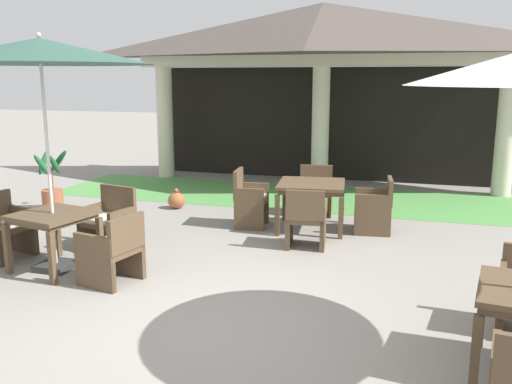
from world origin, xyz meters
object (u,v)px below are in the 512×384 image
Objects in this scene: patio_table_mid_right at (311,188)px; patio_chair_mid_right_west at (249,200)px; patio_chair_mid_right_east at (375,206)px; patio_chair_mid_right_north at (315,192)px; potted_palm_left_edge at (52,189)px; terracotta_urn at (176,200)px; patio_chair_near_foreground_east at (113,251)px; patio_chair_mid_right_south at (306,220)px; patio_chair_near_foreground_north at (109,221)px; patio_chair_near_foreground_west at (3,228)px; patio_table_near_foreground at (53,221)px; patio_umbrella_near_foreground at (40,53)px.

patio_chair_mid_right_west reaches higher than patio_table_mid_right.
patio_chair_mid_right_east reaches higher than patio_chair_mid_right_north.
potted_palm_left_edge reaches higher than terracotta_urn.
patio_chair_near_foreground_east is 2.99m from patio_chair_mid_right_west.
patio_chair_mid_right_south is at bearing 135.00° from patio_chair_mid_right_east.
patio_chair_mid_right_west is (-0.87, -1.12, 0.03)m from patio_chair_mid_right_north.
patio_chair_near_foreground_north is 2.30× the size of terracotta_urn.
patio_chair_near_foreground_west is 3.66m from patio_chair_mid_right_west.
patio_chair_near_foreground_north is at bearing 78.40° from patio_table_near_foreground.
patio_chair_mid_right_west is at bearing -25.23° from terracotta_urn.
patio_chair_mid_right_south is at bearing 45.07° from patio_chair_mid_right_west.
patio_table_near_foreground is 0.87× the size of patio_table_mid_right.
patio_chair_near_foreground_north is (0.20, 0.96, -0.23)m from patio_table_near_foreground.
patio_chair_near_foreground_west is (-1.15, -0.76, 0.01)m from patio_chair_near_foreground_north.
terracotta_urn is at bearing 166.04° from patio_table_mid_right.
patio_chair_mid_right_south is (2.84, 1.83, -0.22)m from patio_table_near_foreground.
patio_chair_mid_right_north is (3.54, 3.62, -0.01)m from patio_chair_near_foreground_west.
patio_table_near_foreground is 1.16× the size of patio_chair_mid_right_east.
patio_umbrella_near_foreground is 4.07m from patio_chair_mid_right_south.
patio_chair_mid_right_south is at bearing 32.79° from patio_table_near_foreground.
patio_chair_mid_right_south is at bearing 124.91° from patio_chair_near_foreground_west.
patio_table_mid_right is at bearing -131.89° from patio_chair_near_foreground_north.
patio_table_mid_right is (1.76, 3.02, 0.27)m from patio_chair_near_foreground_east.
patio_chair_near_foreground_west is 4.52m from patio_table_mid_right.
patio_chair_mid_right_north is at bearing 55.82° from patio_umbrella_near_foreground.
potted_palm_left_edge is (-4.86, -0.02, -0.30)m from patio_table_mid_right.
patio_chair_near_foreground_north is 1.03× the size of patio_chair_mid_right_north.
patio_chair_mid_right_east is at bearing 1.41° from potted_palm_left_edge.
patio_table_near_foreground is 0.90× the size of potted_palm_left_edge.
patio_chair_mid_right_south is (3.79, 1.63, -0.01)m from patio_chair_near_foreground_west.
patio_chair_mid_right_west reaches higher than patio_chair_near_foreground_east.
patio_table_near_foreground is 1.07× the size of patio_chair_mid_right_west.
patio_chair_mid_right_east is (4.66, 2.75, -0.00)m from patio_chair_near_foreground_west.
patio_chair_mid_right_north is at bearing 147.21° from patio_chair_near_foreground_west.
patio_umbrella_near_foreground is 7.62× the size of terracotta_urn.
patio_umbrella_near_foreground is 2.48m from patio_chair_near_foreground_east.
patio_table_mid_right is at bearing 90.00° from patio_chair_mid_right_west.
patio_chair_mid_right_north reaches higher than patio_table_mid_right.
patio_chair_near_foreground_east is 1.38m from patio_chair_near_foreground_north.
patio_chair_near_foreground_north is 0.79× the size of potted_palm_left_edge.
patio_chair_mid_right_south reaches higher than patio_chair_mid_right_north.
patio_chair_near_foreground_north is 0.94× the size of patio_chair_mid_right_west.
patio_chair_near_foreground_west is 4.13m from patio_chair_mid_right_south.
patio_umbrella_near_foreground is at bearing 90.00° from patio_table_near_foreground.
patio_chair_mid_right_west reaches higher than patio_chair_near_foreground_west.
patio_umbrella_near_foreground is at bearing -133.90° from patio_table_mid_right.
patio_chair_near_foreground_west is (-0.95, 0.20, -0.22)m from patio_table_near_foreground.
patio_chair_mid_right_east is (3.51, 1.99, 0.01)m from patio_chair_near_foreground_north.
terracotta_urn is at bearing 0.14° from patio_chair_mid_right_north.
patio_chair_mid_right_east is 0.78× the size of potted_palm_left_edge.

